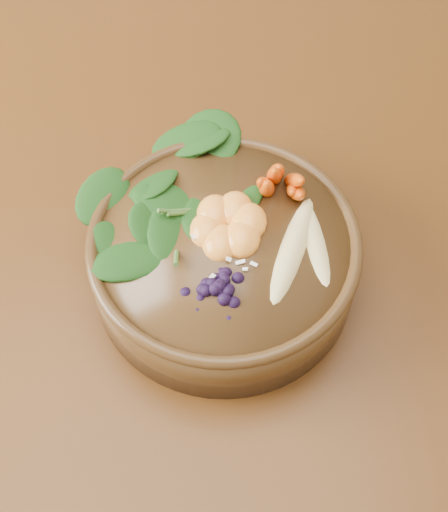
{
  "coord_description": "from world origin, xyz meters",
  "views": [
    {
      "loc": [
        0.26,
        -0.59,
        1.5
      ],
      "look_at": [
        0.21,
        -0.13,
        0.8
      ],
      "focal_mm": 50.0,
      "sensor_mm": 36.0,
      "label": 1
    }
  ],
  "objects_px": {
    "dining_table": "(91,222)",
    "stoneware_bowl": "(224,261)",
    "carrot_cluster": "(282,164)",
    "blueberry_pile": "(219,279)",
    "mandarin_cluster": "(228,218)",
    "kale_heap": "(189,179)",
    "banana_halves": "(305,238)"
  },
  "relations": [
    {
      "from": "carrot_cluster",
      "to": "mandarin_cluster",
      "type": "bearing_deg",
      "value": -129.81
    },
    {
      "from": "dining_table",
      "to": "stoneware_bowl",
      "type": "distance_m",
      "value": 0.28
    },
    {
      "from": "stoneware_bowl",
      "to": "mandarin_cluster",
      "type": "bearing_deg",
      "value": 82.68
    },
    {
      "from": "banana_halves",
      "to": "carrot_cluster",
      "type": "bearing_deg",
      "value": 113.06
    },
    {
      "from": "stoneware_bowl",
      "to": "banana_halves",
      "type": "height_order",
      "value": "banana_halves"
    },
    {
      "from": "stoneware_bowl",
      "to": "kale_heap",
      "type": "relative_size",
      "value": 1.53
    },
    {
      "from": "stoneware_bowl",
      "to": "kale_heap",
      "type": "height_order",
      "value": "kale_heap"
    },
    {
      "from": "blueberry_pile",
      "to": "mandarin_cluster",
      "type": "bearing_deg",
      "value": 89.75
    },
    {
      "from": "dining_table",
      "to": "carrot_cluster",
      "type": "xyz_separation_m",
      "value": [
        0.27,
        -0.05,
        0.22
      ]
    },
    {
      "from": "kale_heap",
      "to": "blueberry_pile",
      "type": "distance_m",
      "value": 0.14
    },
    {
      "from": "mandarin_cluster",
      "to": "carrot_cluster",
      "type": "bearing_deg",
      "value": 49.21
    },
    {
      "from": "stoneware_bowl",
      "to": "blueberry_pile",
      "type": "relative_size",
      "value": 2.16
    },
    {
      "from": "dining_table",
      "to": "stoneware_bowl",
      "type": "xyz_separation_m",
      "value": [
        0.21,
        -0.13,
        0.14
      ]
    },
    {
      "from": "dining_table",
      "to": "banana_halves",
      "type": "distance_m",
      "value": 0.38
    },
    {
      "from": "dining_table",
      "to": "kale_heap",
      "type": "bearing_deg",
      "value": -22.6
    },
    {
      "from": "dining_table",
      "to": "banana_halves",
      "type": "bearing_deg",
      "value": -23.49
    },
    {
      "from": "dining_table",
      "to": "mandarin_cluster",
      "type": "height_order",
      "value": "mandarin_cluster"
    },
    {
      "from": "stoneware_bowl",
      "to": "carrot_cluster",
      "type": "xyz_separation_m",
      "value": [
        0.06,
        0.08,
        0.09
      ]
    },
    {
      "from": "stoneware_bowl",
      "to": "carrot_cluster",
      "type": "relative_size",
      "value": 3.62
    },
    {
      "from": "carrot_cluster",
      "to": "banana_halves",
      "type": "relative_size",
      "value": 0.49
    },
    {
      "from": "carrot_cluster",
      "to": "stoneware_bowl",
      "type": "bearing_deg",
      "value": -123.69
    },
    {
      "from": "dining_table",
      "to": "blueberry_pile",
      "type": "distance_m",
      "value": 0.35
    },
    {
      "from": "kale_heap",
      "to": "mandarin_cluster",
      "type": "height_order",
      "value": "kale_heap"
    },
    {
      "from": "dining_table",
      "to": "blueberry_pile",
      "type": "height_order",
      "value": "blueberry_pile"
    },
    {
      "from": "dining_table",
      "to": "blueberry_pile",
      "type": "bearing_deg",
      "value": -43.09
    },
    {
      "from": "carrot_cluster",
      "to": "blueberry_pile",
      "type": "bearing_deg",
      "value": -109.55
    },
    {
      "from": "carrot_cluster",
      "to": "mandarin_cluster",
      "type": "height_order",
      "value": "carrot_cluster"
    },
    {
      "from": "banana_halves",
      "to": "blueberry_pile",
      "type": "distance_m",
      "value": 0.11
    },
    {
      "from": "dining_table",
      "to": "banana_halves",
      "type": "relative_size",
      "value": 9.03
    },
    {
      "from": "kale_heap",
      "to": "carrot_cluster",
      "type": "xyz_separation_m",
      "value": [
        0.11,
        0.02,
        0.02
      ]
    },
    {
      "from": "carrot_cluster",
      "to": "blueberry_pile",
      "type": "height_order",
      "value": "carrot_cluster"
    },
    {
      "from": "blueberry_pile",
      "to": "stoneware_bowl",
      "type": "bearing_deg",
      "value": 91.88
    }
  ]
}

